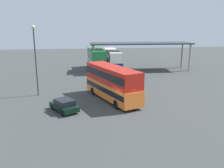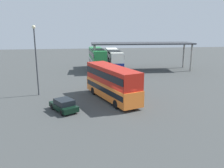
{
  "view_description": "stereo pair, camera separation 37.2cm",
  "coord_description": "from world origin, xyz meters",
  "px_view_note": "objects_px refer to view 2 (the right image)",
  "views": [
    {
      "loc": [
        -4.9,
        -24.62,
        9.1
      ],
      "look_at": [
        -0.83,
        3.56,
        2.0
      ],
      "focal_mm": 38.26,
      "sensor_mm": 36.0,
      "label": 1
    },
    {
      "loc": [
        -4.53,
        -24.67,
        9.1
      ],
      "look_at": [
        -0.83,
        3.56,
        2.0
      ],
      "focal_mm": 38.26,
      "sensor_mm": 36.0,
      "label": 2
    }
  ],
  "objects_px": {
    "double_decker_main": "(112,82)",
    "double_decker_mid_row": "(114,59)",
    "double_decker_near_canopy": "(97,58)",
    "lamppost_tall": "(36,53)",
    "parked_hatchback": "(64,105)"
  },
  "relations": [
    {
      "from": "double_decker_main",
      "to": "lamppost_tall",
      "type": "xyz_separation_m",
      "value": [
        -9.4,
        3.21,
        3.3
      ]
    },
    {
      "from": "double_decker_near_canopy",
      "to": "lamppost_tall",
      "type": "xyz_separation_m",
      "value": [
        -9.04,
        -17.11,
        3.2
      ]
    },
    {
      "from": "double_decker_near_canopy",
      "to": "parked_hatchback",
      "type": "bearing_deg",
      "value": 164.33
    },
    {
      "from": "double_decker_main",
      "to": "parked_hatchback",
      "type": "height_order",
      "value": "double_decker_main"
    },
    {
      "from": "double_decker_main",
      "to": "double_decker_mid_row",
      "type": "height_order",
      "value": "double_decker_main"
    },
    {
      "from": "parked_hatchback",
      "to": "lamppost_tall",
      "type": "xyz_separation_m",
      "value": [
        -3.72,
        6.58,
        4.91
      ]
    },
    {
      "from": "parked_hatchback",
      "to": "double_decker_mid_row",
      "type": "distance_m",
      "value": 25.37
    },
    {
      "from": "parked_hatchback",
      "to": "double_decker_mid_row",
      "type": "xyz_separation_m",
      "value": [
        8.71,
        23.77,
        1.54
      ]
    },
    {
      "from": "double_decker_near_canopy",
      "to": "lamppost_tall",
      "type": "relative_size",
      "value": 1.17
    },
    {
      "from": "double_decker_mid_row",
      "to": "double_decker_main",
      "type": "bearing_deg",
      "value": 171.95
    },
    {
      "from": "double_decker_near_canopy",
      "to": "lamppost_tall",
      "type": "bearing_deg",
      "value": 149.14
    },
    {
      "from": "double_decker_main",
      "to": "lamppost_tall",
      "type": "relative_size",
      "value": 1.15
    },
    {
      "from": "lamppost_tall",
      "to": "double_decker_main",
      "type": "bearing_deg",
      "value": -18.82
    },
    {
      "from": "double_decker_main",
      "to": "lamppost_tall",
      "type": "height_order",
      "value": "lamppost_tall"
    },
    {
      "from": "double_decker_near_canopy",
      "to": "double_decker_mid_row",
      "type": "bearing_deg",
      "value": -91.52
    }
  ]
}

